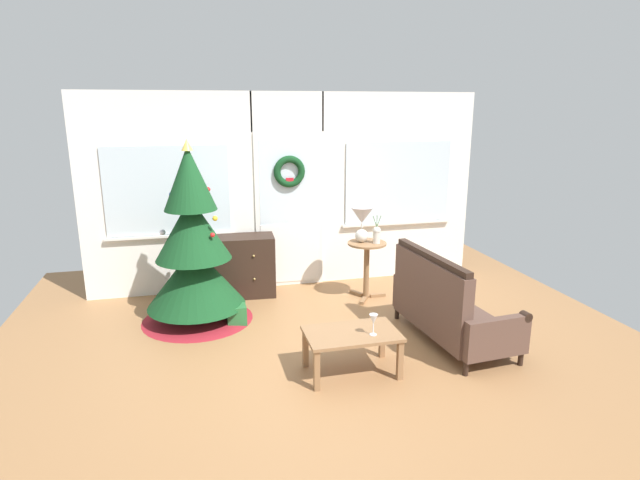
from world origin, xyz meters
TOP-DOWN VIEW (x-y plane):
  - ground_plane at (0.00, 0.00)m, footprint 6.76×6.76m
  - back_wall_with_door at (0.00, 2.08)m, footprint 5.20×0.19m
  - christmas_tree at (-1.25, 1.11)m, footprint 1.25×1.25m
  - dresser_cabinet at (-0.71, 1.79)m, footprint 0.92×0.48m
  - settee_sofa at (1.22, -0.07)m, footprint 0.82×1.54m
  - side_table at (0.84, 1.30)m, footprint 0.50×0.48m
  - table_lamp at (0.78, 1.34)m, footprint 0.28×0.28m
  - flower_vase at (0.94, 1.24)m, footprint 0.11×0.10m
  - coffee_table at (0.09, -0.47)m, footprint 0.84×0.52m
  - wine_glass at (0.26, -0.57)m, footprint 0.08×0.08m
  - gift_box at (-0.83, 0.88)m, footprint 0.21×0.19m

SIDE VIEW (x-z plane):
  - ground_plane at x=0.00m, z-range 0.00..0.00m
  - gift_box at x=-0.83m, z-range 0.00..0.21m
  - coffee_table at x=0.09m, z-range 0.14..0.54m
  - settee_sofa at x=1.22m, z-range -0.10..0.86m
  - dresser_cabinet at x=-0.71m, z-range 0.00..0.78m
  - side_table at x=0.84m, z-range 0.15..0.88m
  - wine_glass at x=0.26m, z-range 0.44..0.64m
  - christmas_tree at x=-1.25m, z-range -0.24..1.80m
  - flower_vase at x=0.94m, z-range 0.67..1.02m
  - table_lamp at x=0.78m, z-range 0.79..1.23m
  - back_wall_with_door at x=0.00m, z-range 0.01..2.56m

